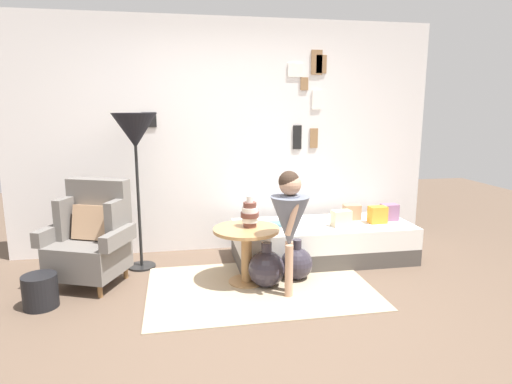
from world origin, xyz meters
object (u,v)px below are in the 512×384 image
Objects in this scene: armchair at (92,238)px; demijohn_near at (266,268)px; vase_striped at (250,214)px; person_child at (290,217)px; book_on_daybed at (274,224)px; daybed at (322,241)px; magazine_basket at (40,291)px; side_table at (246,243)px; floor_lamp at (135,135)px; demijohn_far at (297,263)px.

armchair reaches higher than demijohn_near.
vase_striped is 0.47m from person_child.
vase_striped is at bearing -125.87° from book_on_daybed.
daybed is at bearing 27.44° from vase_striped.
daybed is 6.80× the size of magazine_basket.
book_on_daybed is at bearing 54.13° from vase_striped.
daybed is 0.57m from book_on_daybed.
vase_striped is 0.64m from book_on_daybed.
book_on_daybed is (0.06, 0.85, -0.29)m from person_child.
floor_lamp reaches higher than side_table.
person_child is 0.60m from demijohn_near.
person_child reaches higher than vase_striped.
armchair is 1.50m from vase_striped.
book_on_daybed is 2.29m from magazine_basket.
daybed is 8.66× the size of book_on_daybed.
vase_striped is at bearing -28.38° from floor_lamp.
side_table is 0.54m from demijohn_far.
daybed is 1.71× the size of person_child.
daybed is (2.34, 0.22, -0.24)m from armchair.
floor_lamp reaches higher than book_on_daybed.
person_child is at bearing -35.00° from floor_lamp.
vase_striped is 0.19× the size of floor_lamp.
person_child is (0.28, -0.37, 0.05)m from vase_striped.
book_on_daybed is 0.79× the size of magazine_basket.
book_on_daybed is 0.72m from demijohn_near.
person_child is at bearing -116.72° from demijohn_far.
demijohn_near is (-0.22, -0.64, -0.24)m from book_on_daybed.
person_child is at bearing -94.33° from book_on_daybed.
armchair is at bearing 171.79° from demijohn_far.
demijohn_far is at bearing -8.21° from armchair.
armchair reaches higher than magazine_basket.
side_table is 0.39× the size of floor_lamp.
floor_lamp is (-1.93, 0.11, 1.17)m from daybed.
person_child reaches higher than demijohn_far.
side_table is 1.79m from magazine_basket.
demijohn_far is at bearing 63.28° from person_child.
armchair is 1.56× the size of side_table.
demijohn_far is (-0.43, -0.49, -0.04)m from daybed.
magazine_basket is (-1.77, -0.19, -0.25)m from side_table.
side_table is 1.53m from floor_lamp.
person_child is at bearing -19.21° from armchair.
demijohn_near is (0.17, -0.12, -0.22)m from side_table.
vase_striped reaches higher than book_on_daybed.
demijohn_near is 0.35m from demijohn_far.
book_on_daybed reaches higher than demijohn_near.
magazine_basket is at bearing -173.81° from side_table.
vase_striped reaches higher than daybed.
magazine_basket is at bearing -172.76° from vase_striped.
armchair is at bearing 160.79° from person_child.
demijohn_near is at bearing -50.42° from vase_striped.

